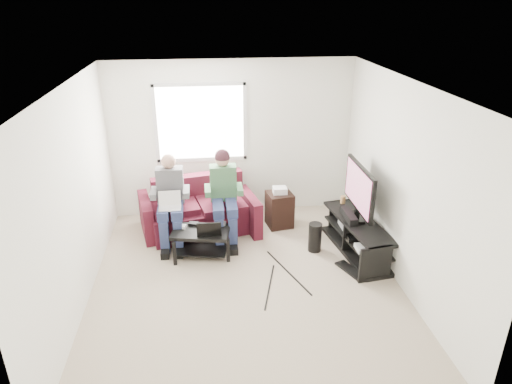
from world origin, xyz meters
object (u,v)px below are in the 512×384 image
at_px(sofa, 199,212).
at_px(subwoofer, 315,237).
at_px(tv, 359,189).
at_px(end_table, 279,209).
at_px(coffee_table, 201,237).
at_px(tv_stand, 357,238).

distance_m(sofa, subwoofer, 1.91).
distance_m(sofa, tv, 2.55).
relative_size(sofa, subwoofer, 4.44).
bearing_deg(subwoofer, end_table, 114.45).
xyz_separation_m(sofa, end_table, (1.31, -0.01, -0.01)).
xyz_separation_m(coffee_table, tv_stand, (2.27, -0.18, -0.07)).
height_order(sofa, end_table, sofa).
relative_size(coffee_table, end_table, 1.31).
bearing_deg(tv, end_table, 138.73).
height_order(tv, subwoofer, tv).
bearing_deg(coffee_table, tv, -2.09).
bearing_deg(subwoofer, coffee_table, 177.64).
distance_m(tv_stand, subwoofer, 0.61).
bearing_deg(tv_stand, subwoofer, 169.33).
height_order(sofa, tv_stand, sofa).
relative_size(tv_stand, subwoofer, 3.58).
distance_m(coffee_table, tv_stand, 2.28).
height_order(coffee_table, tv, tv).
bearing_deg(tv_stand, tv, 91.47).
bearing_deg(tv, coffee_table, 177.91).
xyz_separation_m(coffee_table, tv, (2.27, -0.08, 0.67)).
relative_size(tv, end_table, 1.62).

